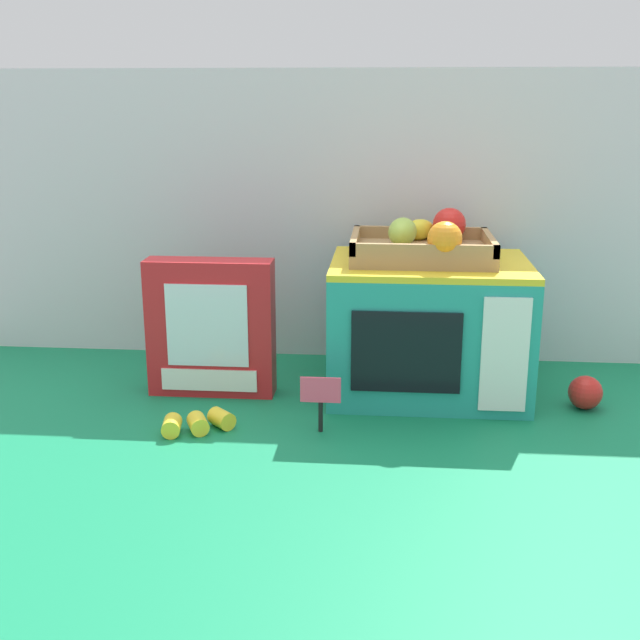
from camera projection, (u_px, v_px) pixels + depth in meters
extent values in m
plane|color=#147A4C|center=(320.00, 392.00, 1.56)|extent=(1.70, 1.70, 0.00)
cube|color=silver|center=(330.00, 217.00, 1.71)|extent=(1.61, 0.03, 0.62)
cube|color=teal|center=(428.00, 330.00, 1.54)|extent=(0.38, 0.28, 0.25)
cube|color=yellow|center=(430.00, 264.00, 1.50)|extent=(0.38, 0.28, 0.01)
cube|color=black|center=(406.00, 352.00, 1.40)|extent=(0.20, 0.01, 0.15)
cube|color=white|center=(505.00, 355.00, 1.39)|extent=(0.08, 0.01, 0.21)
cube|color=#A37F51|center=(421.00, 253.00, 1.52)|extent=(0.27, 0.21, 0.02)
cube|color=#A37F51|center=(424.00, 251.00, 1.41)|extent=(0.27, 0.01, 0.02)
cube|color=#A37F51|center=(420.00, 233.00, 1.61)|extent=(0.27, 0.01, 0.02)
cube|color=#A37F51|center=(355.00, 240.00, 1.52)|extent=(0.01, 0.21, 0.02)
cube|color=#A37F51|center=(490.00, 242.00, 1.50)|extent=(0.01, 0.21, 0.02)
sphere|color=red|center=(449.00, 224.00, 1.57)|extent=(0.07, 0.07, 0.07)
ellipsoid|color=#9EC647|center=(402.00, 232.00, 1.52)|extent=(0.07, 0.09, 0.05)
ellipsoid|color=yellow|center=(419.00, 230.00, 1.59)|extent=(0.08, 0.07, 0.04)
sphere|color=orange|center=(445.00, 239.00, 1.42)|extent=(0.06, 0.06, 0.06)
cube|color=red|center=(211.00, 328.00, 1.52)|extent=(0.24, 0.06, 0.27)
cube|color=silver|center=(207.00, 326.00, 1.49)|extent=(0.16, 0.00, 0.16)
cube|color=white|center=(209.00, 380.00, 1.52)|extent=(0.18, 0.00, 0.04)
cylinder|color=black|center=(321.00, 417.00, 1.37)|extent=(0.01, 0.01, 0.06)
cube|color=#F44C6B|center=(321.00, 390.00, 1.36)|extent=(0.07, 0.00, 0.05)
cylinder|color=yellow|center=(172.00, 426.00, 1.36)|extent=(0.04, 0.05, 0.03)
cylinder|color=yellow|center=(198.00, 424.00, 1.37)|extent=(0.05, 0.05, 0.03)
cylinder|color=yellow|center=(222.00, 419.00, 1.39)|extent=(0.05, 0.05, 0.03)
sphere|color=red|center=(585.00, 392.00, 1.47)|extent=(0.06, 0.06, 0.06)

